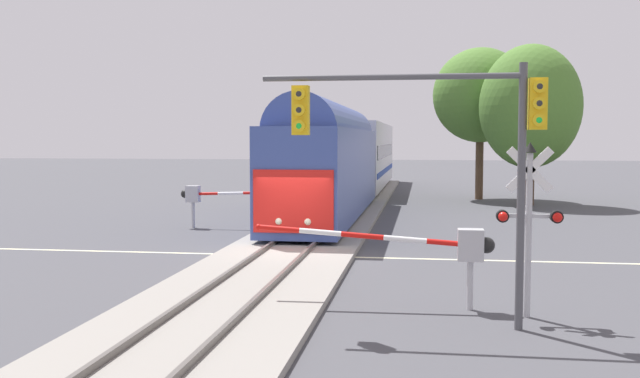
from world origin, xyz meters
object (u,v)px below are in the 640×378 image
Objects in this scene: commuter_train at (351,156)px; elm_centre_background at (480,96)px; crossing_gate_far at (209,195)px; oak_far_right at (530,107)px; crossing_signal_mast at (529,211)px; crossing_gate_near at (445,246)px; traffic_signal_near_right at (442,128)px.

elm_centre_background is (7.80, 3.21, 3.72)m from commuter_train.
oak_far_right is (14.99, 12.88, 4.23)m from crossing_gate_far.
crossing_signal_mast is (6.55, -27.36, -0.52)m from commuter_train.
oak_far_right is (3.75, 26.75, 3.36)m from crossing_signal_mast.
commuter_train is 7.69× the size of crossing_gate_near.
crossing_signal_mast is 30.88m from elm_centre_background.
crossing_signal_mast is 0.61× the size of crossing_gate_far.
traffic_signal_near_right is at bearing -57.81° from crossing_gate_far.
elm_centre_background is at bearing 84.40° from traffic_signal_near_right.
traffic_signal_near_right is at bearing -80.60° from commuter_train.
crossing_gate_near is at bearing -79.76° from commuter_train.
elm_centre_background is at bearing 22.35° from commuter_train.
crossing_signal_mast reaches higher than crossing_gate_far.
crossing_signal_mast is 27.22m from oak_far_right.
crossing_gate_near is 0.88× the size of crossing_gate_far.
elm_centre_background is (1.25, 30.56, 4.24)m from crossing_signal_mast.
crossing_gate_near is 0.59× the size of oak_far_right.
traffic_signal_near_right is 0.59× the size of elm_centre_background.
traffic_signal_near_right is (-1.85, -1.05, 1.72)m from crossing_signal_mast.
crossing_gate_near reaches higher than crossing_gate_far.
commuter_train reaches higher than crossing_gate_far.
crossing_gate_near is 30.60m from elm_centre_background.
oak_far_right reaches higher than crossing_gate_far.
crossing_gate_far is (-11.24, 13.87, -0.87)m from crossing_signal_mast.
elm_centre_background is at bearing 53.20° from crossing_gate_far.
crossing_gate_near is 16.38m from crossing_gate_far.
oak_far_right is at bearing 82.02° from crossing_signal_mast.
crossing_gate_near is at bearing -95.63° from elm_centre_background.
commuter_train is 28.81m from traffic_signal_near_right.
crossing_gate_far is at bearing -126.80° from elm_centre_background.
elm_centre_background is (3.10, 31.61, 2.52)m from traffic_signal_near_right.
traffic_signal_near_right is 0.61× the size of oak_far_right.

